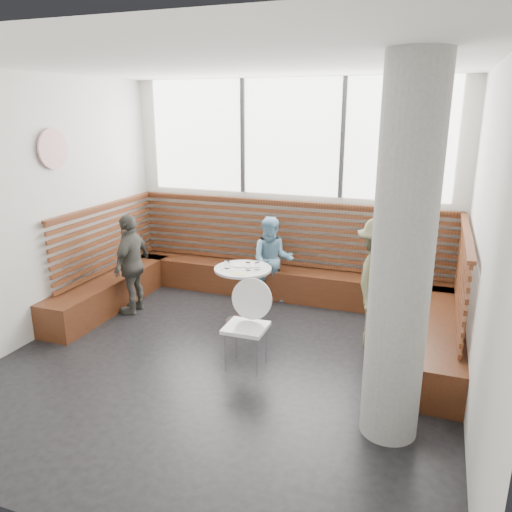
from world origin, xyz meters
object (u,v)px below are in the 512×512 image
(cafe_chair, at_px, (248,317))
(adult_man, at_px, (380,283))
(child_back, at_px, (272,261))
(child_left, at_px, (132,264))
(cafe_table, at_px, (243,284))
(concrete_column, at_px, (402,260))

(cafe_chair, distance_m, adult_man, 1.63)
(cafe_chair, height_order, adult_man, adult_man)
(child_back, bearing_deg, child_left, -166.88)
(cafe_table, relative_size, child_back, 0.60)
(child_left, bearing_deg, cafe_chair, 63.30)
(child_back, relative_size, child_left, 0.92)
(adult_man, distance_m, child_back, 1.87)
(child_back, bearing_deg, cafe_chair, -96.64)
(adult_man, xyz_separation_m, child_left, (-3.36, -0.10, -0.10))
(cafe_chair, relative_size, child_left, 0.69)
(concrete_column, xyz_separation_m, child_back, (-1.96, 2.58, -0.95))
(adult_man, bearing_deg, child_left, 99.31)
(cafe_chair, bearing_deg, child_back, 99.72)
(cafe_table, height_order, cafe_chair, cafe_chair)
(child_left, bearing_deg, adult_man, 88.10)
(child_back, bearing_deg, cafe_table, -115.73)
(cafe_table, height_order, child_back, child_back)
(adult_man, distance_m, child_left, 3.36)
(concrete_column, bearing_deg, adult_man, 100.90)
(cafe_chair, height_order, child_back, child_back)
(cafe_chair, bearing_deg, concrete_column, -24.22)
(cafe_table, xyz_separation_m, adult_man, (1.76, -0.06, 0.25))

